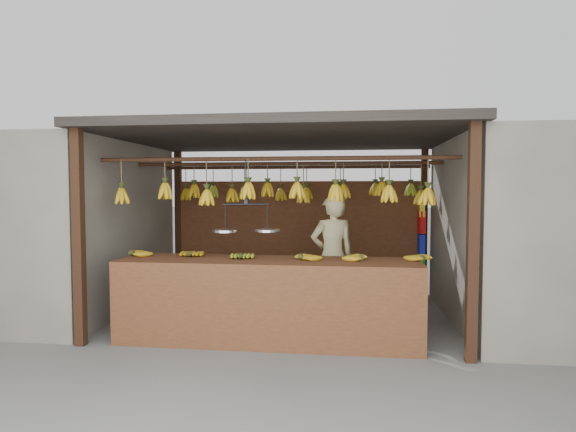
# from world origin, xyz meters

# --- Properties ---
(ground) EXTENTS (80.00, 80.00, 0.00)m
(ground) POSITION_xyz_m (0.00, 0.00, 0.00)
(ground) COLOR #5B5B57
(stall) EXTENTS (4.30, 3.30, 2.40)m
(stall) POSITION_xyz_m (0.00, 0.33, 1.97)
(stall) COLOR black
(stall) RESTS_ON ground
(neighbor_left) EXTENTS (3.00, 3.00, 2.30)m
(neighbor_left) POSITION_xyz_m (-3.60, 0.00, 1.15)
(neighbor_left) COLOR slate
(neighbor_left) RESTS_ON ground
(counter) EXTENTS (3.52, 0.75, 0.96)m
(counter) POSITION_xyz_m (-0.04, -1.23, 0.70)
(counter) COLOR #5A311B
(counter) RESTS_ON ground
(hanging_bananas) EXTENTS (3.64, 2.22, 0.39)m
(hanging_bananas) POSITION_xyz_m (-0.00, 0.00, 1.62)
(hanging_bananas) COLOR #BD9014
(hanging_bananas) RESTS_ON ground
(balance_scale) EXTENTS (0.73, 0.38, 0.81)m
(balance_scale) POSITION_xyz_m (-0.31, -1.00, 1.24)
(balance_scale) COLOR black
(balance_scale) RESTS_ON ground
(vendor) EXTENTS (0.68, 0.56, 1.60)m
(vendor) POSITION_xyz_m (0.62, -0.02, 0.80)
(vendor) COLOR beige
(vendor) RESTS_ON ground
(bag_bundles) EXTENTS (0.08, 0.26, 1.26)m
(bag_bundles) POSITION_xyz_m (1.94, 1.35, 0.97)
(bag_bundles) COLOR yellow
(bag_bundles) RESTS_ON ground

